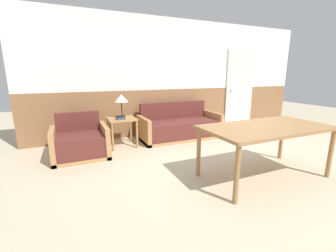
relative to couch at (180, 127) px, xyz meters
The scene contains 9 objects.
ground_plane 2.10m from the couch, 80.87° to the right, with size 16.00×16.00×0.00m, color beige.
wall_back 1.29m from the couch, 60.14° to the left, with size 7.20×0.06×2.70m.
couch is the anchor object (origin of this frame).
armchair 2.18m from the couch, behind, with size 0.93×0.80×0.76m.
side_table 1.36m from the couch, behind, with size 0.54×0.54×0.58m.
table_lamp 1.48m from the couch, behind, with size 0.28×0.28×0.47m.
book_stack 1.43m from the couch, behind, with size 0.20×0.16×0.06m.
dining_table 2.31m from the couch, 85.20° to the right, with size 1.78×0.92×0.74m.
entry_door 2.33m from the couch, 13.76° to the left, with size 0.91×0.09×2.09m.
Camera 1 is at (-2.61, -2.41, 1.45)m, focal length 24.00 mm.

